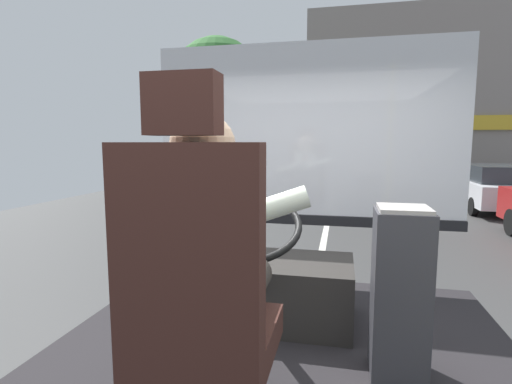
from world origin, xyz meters
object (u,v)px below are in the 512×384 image
steering_console (265,286)px  fare_box (400,293)px  driver_seat (200,309)px  parked_car_white (496,187)px  bus_driver (210,248)px

steering_console → fare_box: size_ratio=1.30×
driver_seat → parked_car_white: 11.99m
driver_seat → steering_console: 1.23m
driver_seat → fare_box: bearing=44.0°
parked_car_white → fare_box: bearing=-111.3°
steering_console → parked_car_white: (4.75, 9.81, -0.31)m
fare_box → driver_seat: bearing=-136.0°
steering_console → fare_box: 0.90m
driver_seat → bus_driver: (-0.00, 0.12, 0.18)m
steering_console → fare_box: bearing=-30.9°
bus_driver → parked_car_white: bus_driver is taller
fare_box → parked_car_white: bearing=68.7°
driver_seat → fare_box: (0.75, 0.73, -0.16)m
driver_seat → steering_console: size_ratio=1.22×
driver_seat → bus_driver: 0.22m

